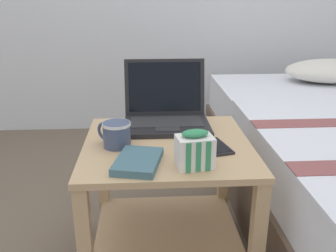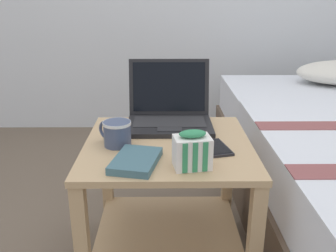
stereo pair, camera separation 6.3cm
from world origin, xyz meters
name	(u,v)px [view 2 (the right image)]	position (x,y,z in m)	size (l,w,h in m)	color
bedside_table	(168,188)	(0.00, 0.00, 0.33)	(0.60, 0.58, 0.52)	tan
laptop	(169,112)	(0.01, 0.21, 0.57)	(0.34, 0.29, 0.25)	black
mug_front_left	(117,132)	(-0.18, -0.02, 0.57)	(0.12, 0.10, 0.09)	#3F4C6B
snack_bag	(192,151)	(0.07, -0.20, 0.57)	(0.12, 0.10, 0.12)	white
cell_phone	(216,148)	(0.17, -0.06, 0.52)	(0.11, 0.16, 0.01)	black
closed_book	(136,161)	(-0.10, -0.17, 0.53)	(0.17, 0.21, 0.02)	#3F6672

